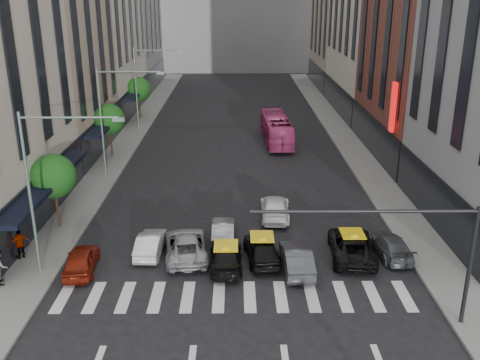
{
  "coord_description": "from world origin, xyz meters",
  "views": [
    {
      "loc": [
        -0.09,
        -22.41,
        14.88
      ],
      "look_at": [
        0.15,
        8.2,
        4.0
      ],
      "focal_mm": 40.0,
      "sensor_mm": 36.0,
      "label": 1
    }
  ],
  "objects_px": {
    "streetlamp_near": "(45,173)",
    "car_white_front": "(151,243)",
    "pedestrian_far": "(20,244)",
    "streetlamp_far": "(144,78)",
    "bus": "(276,129)",
    "car_red": "(81,260)",
    "taxi_center": "(262,249)",
    "streetlamp_mid": "(112,109)",
    "taxi_left": "(226,256)",
    "pedestrian_near": "(0,266)"
  },
  "relations": [
    {
      "from": "car_white_front",
      "to": "taxi_center",
      "type": "height_order",
      "value": "taxi_center"
    },
    {
      "from": "taxi_left",
      "to": "pedestrian_far",
      "type": "bearing_deg",
      "value": -5.09
    },
    {
      "from": "streetlamp_near",
      "to": "streetlamp_far",
      "type": "bearing_deg",
      "value": 90.0
    },
    {
      "from": "car_white_front",
      "to": "taxi_center",
      "type": "relative_size",
      "value": 0.9
    },
    {
      "from": "streetlamp_far",
      "to": "car_white_front",
      "type": "distance_m",
      "value": 30.48
    },
    {
      "from": "streetlamp_near",
      "to": "car_red",
      "type": "relative_size",
      "value": 2.24
    },
    {
      "from": "car_red",
      "to": "pedestrian_far",
      "type": "relative_size",
      "value": 2.2
    },
    {
      "from": "pedestrian_near",
      "to": "streetlamp_near",
      "type": "bearing_deg",
      "value": -88.87
    },
    {
      "from": "streetlamp_mid",
      "to": "car_white_front",
      "type": "bearing_deg",
      "value": -70.44
    },
    {
      "from": "streetlamp_mid",
      "to": "bus",
      "type": "height_order",
      "value": "streetlamp_mid"
    },
    {
      "from": "car_white_front",
      "to": "pedestrian_far",
      "type": "distance_m",
      "value": 7.46
    },
    {
      "from": "pedestrian_near",
      "to": "car_white_front",
      "type": "bearing_deg",
      "value": -88.49
    },
    {
      "from": "streetlamp_mid",
      "to": "car_white_front",
      "type": "distance_m",
      "value": 15.39
    },
    {
      "from": "streetlamp_far",
      "to": "bus",
      "type": "distance_m",
      "value": 15.57
    },
    {
      "from": "car_red",
      "to": "bus",
      "type": "bearing_deg",
      "value": -120.7
    },
    {
      "from": "pedestrian_far",
      "to": "bus",
      "type": "bearing_deg",
      "value": -162.98
    },
    {
      "from": "pedestrian_near",
      "to": "pedestrian_far",
      "type": "relative_size",
      "value": 1.05
    },
    {
      "from": "taxi_center",
      "to": "pedestrian_near",
      "type": "bearing_deg",
      "value": 4.13
    },
    {
      "from": "taxi_center",
      "to": "streetlamp_mid",
      "type": "bearing_deg",
      "value": -58.46
    },
    {
      "from": "car_white_front",
      "to": "bus",
      "type": "bearing_deg",
      "value": -108.29
    },
    {
      "from": "car_red",
      "to": "bus",
      "type": "height_order",
      "value": "bus"
    },
    {
      "from": "streetlamp_mid",
      "to": "bus",
      "type": "relative_size",
      "value": 0.88
    },
    {
      "from": "streetlamp_mid",
      "to": "car_white_front",
      "type": "xyz_separation_m",
      "value": [
        4.84,
        -13.63,
        -5.25
      ]
    },
    {
      "from": "streetlamp_mid",
      "to": "streetlamp_far",
      "type": "bearing_deg",
      "value": 90.0
    },
    {
      "from": "streetlamp_far",
      "to": "taxi_center",
      "type": "height_order",
      "value": "streetlamp_far"
    },
    {
      "from": "pedestrian_near",
      "to": "pedestrian_far",
      "type": "bearing_deg",
      "value": -24.37
    },
    {
      "from": "bus",
      "to": "streetlamp_near",
      "type": "bearing_deg",
      "value": 60.19
    },
    {
      "from": "streetlamp_mid",
      "to": "pedestrian_far",
      "type": "distance_m",
      "value": 15.45
    },
    {
      "from": "streetlamp_far",
      "to": "pedestrian_far",
      "type": "height_order",
      "value": "streetlamp_far"
    },
    {
      "from": "streetlamp_near",
      "to": "streetlamp_mid",
      "type": "distance_m",
      "value": 16.0
    },
    {
      "from": "streetlamp_near",
      "to": "taxi_center",
      "type": "distance_m",
      "value": 12.63
    },
    {
      "from": "streetlamp_near",
      "to": "pedestrian_far",
      "type": "xyz_separation_m",
      "value": [
        -2.56,
        1.55,
        -4.84
      ]
    },
    {
      "from": "streetlamp_far",
      "to": "taxi_left",
      "type": "relative_size",
      "value": 1.98
    },
    {
      "from": "bus",
      "to": "pedestrian_far",
      "type": "xyz_separation_m",
      "value": [
        -16.66,
        -25.59,
        -0.37
      ]
    },
    {
      "from": "pedestrian_far",
      "to": "car_white_front",
      "type": "bearing_deg",
      "value": 146.41
    },
    {
      "from": "car_red",
      "to": "streetlamp_mid",
      "type": "bearing_deg",
      "value": -90.54
    },
    {
      "from": "pedestrian_near",
      "to": "pedestrian_far",
      "type": "height_order",
      "value": "pedestrian_near"
    },
    {
      "from": "streetlamp_far",
      "to": "taxi_center",
      "type": "relative_size",
      "value": 2.04
    },
    {
      "from": "streetlamp_near",
      "to": "bus",
      "type": "relative_size",
      "value": 0.88
    },
    {
      "from": "pedestrian_far",
      "to": "pedestrian_near",
      "type": "bearing_deg",
      "value": 50.08
    },
    {
      "from": "taxi_left",
      "to": "taxi_center",
      "type": "bearing_deg",
      "value": -160.47
    },
    {
      "from": "taxi_center",
      "to": "streetlamp_near",
      "type": "bearing_deg",
      "value": 0.54
    },
    {
      "from": "streetlamp_near",
      "to": "taxi_left",
      "type": "bearing_deg",
      "value": 4.06
    },
    {
      "from": "taxi_center",
      "to": "streetlamp_far",
      "type": "bearing_deg",
      "value": -76.08
    },
    {
      "from": "streetlamp_near",
      "to": "car_white_front",
      "type": "height_order",
      "value": "streetlamp_near"
    },
    {
      "from": "streetlamp_near",
      "to": "pedestrian_far",
      "type": "distance_m",
      "value": 5.69
    },
    {
      "from": "streetlamp_mid",
      "to": "taxi_left",
      "type": "bearing_deg",
      "value": -58.56
    },
    {
      "from": "pedestrian_far",
      "to": "streetlamp_near",
      "type": "bearing_deg",
      "value": 108.86
    },
    {
      "from": "streetlamp_near",
      "to": "car_white_front",
      "type": "relative_size",
      "value": 2.27
    },
    {
      "from": "streetlamp_far",
      "to": "pedestrian_far",
      "type": "bearing_deg",
      "value": -94.8
    }
  ]
}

